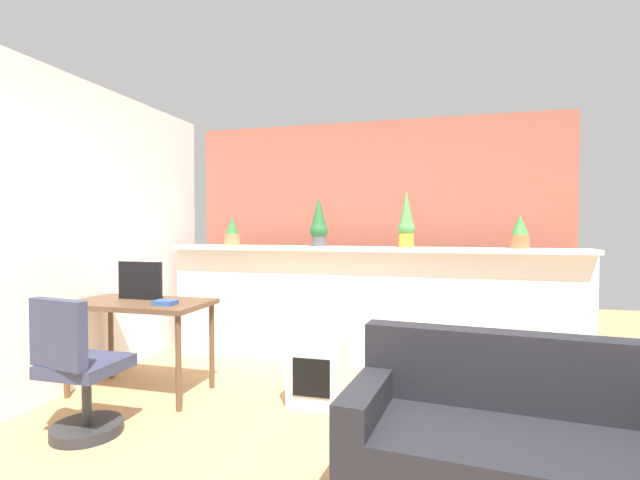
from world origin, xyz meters
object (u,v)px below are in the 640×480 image
potted_plant_0 (232,233)px  potted_plant_3 (520,233)px  desk (141,311)px  couch (515,453)px  potted_plant_2 (406,221)px  tv_monitor (140,280)px  side_cube_shelf (318,370)px  office_chair (78,378)px  potted_plant_1 (319,223)px  book_on_desk (165,303)px

potted_plant_0 → potted_plant_3: bearing=-1.4°
potted_plant_3 → desk: potted_plant_3 is taller
couch → potted_plant_2: bearing=108.1°
potted_plant_2 → potted_plant_3: 0.99m
tv_monitor → potted_plant_3: bearing=19.1°
side_cube_shelf → desk: bearing=-172.6°
tv_monitor → side_cube_shelf: size_ratio=0.79×
potted_plant_2 → office_chair: bearing=-134.4°
potted_plant_0 → potted_plant_2: (1.81, -0.06, 0.11)m
tv_monitor → potted_plant_1: bearing=41.0°
potted_plant_0 → potted_plant_3: size_ratio=1.01×
potted_plant_3 → office_chair: 3.60m
desk → office_chair: 0.85m
desk → couch: 2.86m
desk → book_on_desk: (0.30, -0.11, 0.10)m
potted_plant_1 → book_on_desk: size_ratio=2.95×
book_on_desk → tv_monitor: bearing=152.6°
potted_plant_2 → book_on_desk: potted_plant_2 is taller
side_cube_shelf → book_on_desk: size_ratio=3.02×
side_cube_shelf → tv_monitor: bearing=-176.0°
office_chair → couch: size_ratio=0.56×
potted_plant_0 → potted_plant_3: 2.80m
potted_plant_1 → potted_plant_3: 1.84m
office_chair → side_cube_shelf: (1.32, 0.98, -0.14)m
potted_plant_0 → potted_plant_1: 0.97m
side_cube_shelf → couch: (1.26, -1.07, 0.03)m
potted_plant_3 → tv_monitor: (-3.08, -1.06, -0.40)m
potted_plant_0 → tv_monitor: size_ratio=0.76×
potted_plant_3 → office_chair: potted_plant_3 is taller
potted_plant_2 → book_on_desk: (-1.74, -1.26, -0.64)m
book_on_desk → potted_plant_2: bearing=36.0°
desk → tv_monitor: bearing=128.0°
potted_plant_1 → side_cube_shelf: bearing=-75.0°
potted_plant_3 → side_cube_shelf: 2.12m
potted_plant_3 → office_chair: size_ratio=0.33×
desk → office_chair: office_chair is taller
tv_monitor → couch: bearing=-19.2°
tv_monitor → book_on_desk: 0.43m
potted_plant_2 → desk: 2.45m
potted_plant_3 → potted_plant_1: bearing=179.5°
potted_plant_0 → office_chair: potted_plant_0 is taller
potted_plant_3 → side_cube_shelf: size_ratio=0.60×
desk → tv_monitor: 0.26m
desk → side_cube_shelf: 1.51m
tv_monitor → book_on_desk: tv_monitor is taller
potted_plant_2 → tv_monitor: (-2.10, -1.08, -0.50)m
potted_plant_3 → desk: size_ratio=0.27×
potted_plant_3 → tv_monitor: potted_plant_3 is taller
side_cube_shelf → book_on_desk: bearing=-165.7°
desk → office_chair: size_ratio=1.21×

